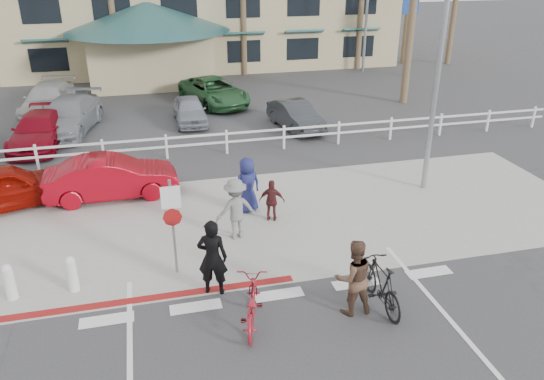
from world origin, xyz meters
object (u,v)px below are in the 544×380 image
object	(u,v)px
bike_red	(251,304)
bike_black	(381,284)
sign_post	(173,223)
car_red_compact	(5,187)
car_white_sedan	(112,178)

from	to	relation	value
bike_red	bike_black	world-z (taller)	bike_black
sign_post	bike_black	bearing A→B (deg)	-29.79
bike_black	car_red_compact	size ratio (longest dim) A/B	0.47
sign_post	bike_red	world-z (taller)	sign_post
sign_post	car_white_sedan	size ratio (longest dim) A/B	0.68
car_white_sedan	car_red_compact	xyz separation A→B (m)	(-3.28, 0.02, 0.01)
bike_red	bike_black	xyz separation A→B (m)	(3.04, -0.10, 0.08)
car_red_compact	car_white_sedan	bearing A→B (deg)	-109.03
bike_red	bike_black	distance (m)	3.04
bike_black	car_red_compact	world-z (taller)	car_red_compact
bike_black	car_white_sedan	size ratio (longest dim) A/B	0.46
sign_post	bike_black	xyz separation A→B (m)	(4.48, -2.56, -0.86)
sign_post	car_white_sedan	xyz separation A→B (m)	(-1.68, 5.12, -0.74)
bike_black	car_white_sedan	xyz separation A→B (m)	(-6.16, 7.69, 0.11)
bike_red	car_white_sedan	xyz separation A→B (m)	(-3.12, 7.59, 0.19)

